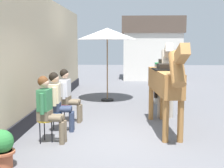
# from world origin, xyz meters

# --- Properties ---
(ground_plane) EXTENTS (40.00, 40.00, 0.00)m
(ground_plane) POSITION_xyz_m (0.00, 3.00, 0.00)
(ground_plane) COLOR slate
(pub_facade_wall) EXTENTS (0.34, 14.00, 3.40)m
(pub_facade_wall) POSITION_xyz_m (-2.55, 1.50, 1.54)
(pub_facade_wall) COLOR #CCB793
(pub_facade_wall) RESTS_ON ground_plane
(distant_cottage) EXTENTS (3.40, 2.60, 3.50)m
(distant_cottage) POSITION_xyz_m (1.40, 11.51, 1.80)
(distant_cottage) COLOR silver
(distant_cottage) RESTS_ON ground_plane
(seated_visitor_near) EXTENTS (0.61, 0.49, 1.39)m
(seated_visitor_near) POSITION_xyz_m (-1.66, -0.19, 0.78)
(seated_visitor_near) COLOR gold
(seated_visitor_near) RESTS_ON ground_plane
(seated_visitor_middle) EXTENTS (0.61, 0.49, 1.39)m
(seated_visitor_middle) POSITION_xyz_m (-1.64, 0.64, 0.78)
(seated_visitor_middle) COLOR #194C99
(seated_visitor_middle) RESTS_ON ground_plane
(seated_visitor_far) EXTENTS (0.61, 0.49, 1.39)m
(seated_visitor_far) POSITION_xyz_m (-1.57, 1.51, 0.78)
(seated_visitor_far) COLOR red
(seated_visitor_far) RESTS_ON ground_plane
(saddled_horse_near) EXTENTS (0.60, 3.00, 2.06)m
(saddled_horse_near) POSITION_xyz_m (0.86, 0.79, 1.16)
(saddled_horse_near) COLOR #9E6B38
(saddled_horse_near) RESTS_ON ground_plane
(saddled_horse_far) EXTENTS (0.54, 3.00, 2.06)m
(saddled_horse_far) POSITION_xyz_m (1.08, 2.93, 1.16)
(saddled_horse_far) COLOR #B2A899
(saddled_horse_far) RESTS_ON ground_plane
(flower_planter_near) EXTENTS (0.43, 0.43, 0.64)m
(flower_planter_near) POSITION_xyz_m (-2.10, -1.51, 0.33)
(flower_planter_near) COLOR #A85638
(flower_planter_near) RESTS_ON ground_plane
(cafe_parasol) EXTENTS (2.10, 2.10, 2.58)m
(cafe_parasol) POSITION_xyz_m (-0.72, 4.54, 2.36)
(cafe_parasol) COLOR black
(cafe_parasol) RESTS_ON ground_plane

